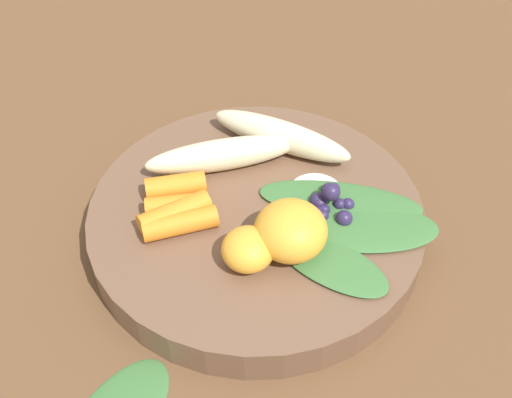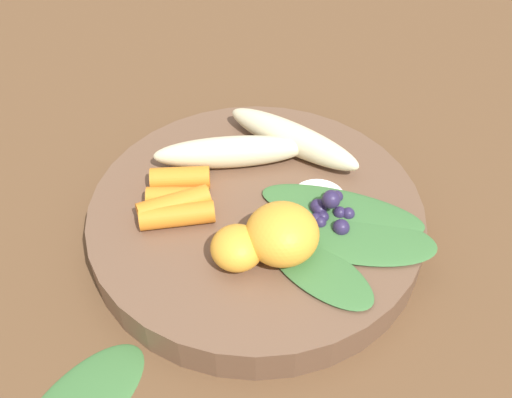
{
  "view_description": "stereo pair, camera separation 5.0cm",
  "coord_description": "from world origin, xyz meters",
  "px_view_note": "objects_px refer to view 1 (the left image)",
  "views": [
    {
      "loc": [
        -0.18,
        -0.3,
        0.4
      ],
      "look_at": [
        0.0,
        0.0,
        0.04
      ],
      "focal_mm": 43.02,
      "sensor_mm": 36.0,
      "label": 1
    },
    {
      "loc": [
        -0.13,
        -0.33,
        0.4
      ],
      "look_at": [
        0.0,
        0.0,
        0.04
      ],
      "focal_mm": 43.02,
      "sensor_mm": 36.0,
      "label": 2
    }
  ],
  "objects_px": {
    "banana_peeled_left": "(218,156)",
    "banana_peeled_right": "(281,136)",
    "bowl": "(256,220)",
    "orange_segment_near": "(293,230)"
  },
  "relations": [
    {
      "from": "banana_peeled_left",
      "to": "banana_peeled_right",
      "type": "distance_m",
      "value": 0.06
    },
    {
      "from": "bowl",
      "to": "orange_segment_near",
      "type": "bearing_deg",
      "value": -87.87
    },
    {
      "from": "bowl",
      "to": "orange_segment_near",
      "type": "relative_size",
      "value": 4.97
    },
    {
      "from": "bowl",
      "to": "banana_peeled_right",
      "type": "bearing_deg",
      "value": 43.36
    },
    {
      "from": "bowl",
      "to": "banana_peeled_left",
      "type": "relative_size",
      "value": 2.07
    },
    {
      "from": "bowl",
      "to": "banana_peeled_right",
      "type": "relative_size",
      "value": 2.07
    },
    {
      "from": "orange_segment_near",
      "to": "banana_peeled_right",
      "type": "bearing_deg",
      "value": 62.15
    },
    {
      "from": "banana_peeled_left",
      "to": "banana_peeled_right",
      "type": "height_order",
      "value": "same"
    },
    {
      "from": "bowl",
      "to": "banana_peeled_left",
      "type": "bearing_deg",
      "value": 94.01
    },
    {
      "from": "banana_peeled_left",
      "to": "banana_peeled_right",
      "type": "relative_size",
      "value": 1.0
    }
  ]
}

